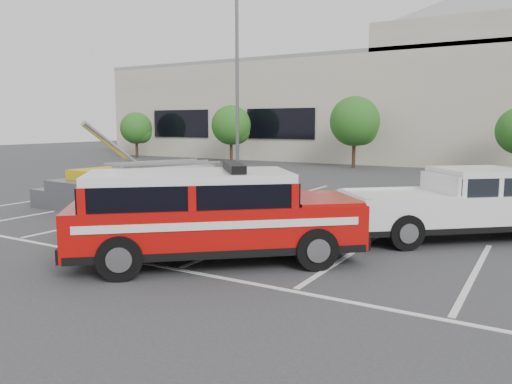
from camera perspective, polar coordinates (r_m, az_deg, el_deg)
ground at (r=12.89m, az=-0.96°, el=-5.71°), size 120.00×120.00×0.00m
stall_markings at (r=16.81m, az=7.10°, el=-2.55°), size 23.00×15.00×0.01m
convention_building at (r=43.05m, az=22.35°, el=9.53°), size 60.00×16.99×13.20m
tree_far_left at (r=45.40m, az=-13.41°, el=6.99°), size 2.77×2.77×3.99m
tree_left at (r=39.14m, az=-2.72°, el=7.48°), size 3.07×3.07×4.42m
tree_mid_left at (r=34.67m, az=11.36°, el=7.73°), size 3.37×3.37×4.85m
light_pole_left at (r=27.03m, az=-2.17°, el=12.44°), size 0.90×0.60×10.24m
fire_chief_suv at (r=10.96m, az=-5.19°, el=-3.42°), size 6.14×5.71×2.17m
white_pickup at (r=14.24m, az=22.25°, el=-1.97°), size 5.93×5.50×1.85m
ladder_suv at (r=14.94m, az=-9.15°, el=-0.94°), size 3.59×5.22×1.92m
utility_rig at (r=19.07m, az=-17.35°, el=0.27°), size 3.39×3.79×3.13m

